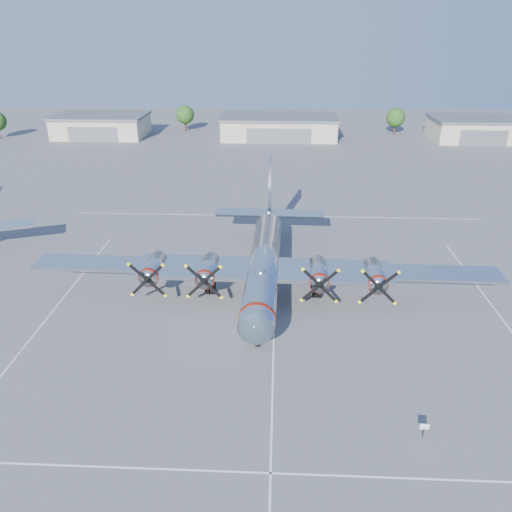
{
  "coord_description": "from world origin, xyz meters",
  "views": [
    {
      "loc": [
        0.14,
        -44.87,
        25.74
      ],
      "look_at": [
        -2.11,
        3.78,
        3.2
      ],
      "focal_mm": 35.0,
      "sensor_mm": 36.0,
      "label": 1
    }
  ],
  "objects_px": {
    "hangar_west": "(102,125)",
    "tree_east": "(396,118)",
    "hangar_east": "(474,129)",
    "main_bomber_b29": "(264,286)",
    "tree_west": "(185,115)",
    "info_placard": "(424,428)",
    "hangar_center": "(279,127)"
  },
  "relations": [
    {
      "from": "hangar_west",
      "to": "hangar_center",
      "type": "xyz_separation_m",
      "value": [
        45.0,
        -0.0,
        -0.0
      ]
    },
    {
      "from": "hangar_east",
      "to": "tree_west",
      "type": "bearing_deg",
      "value": 173.72
    },
    {
      "from": "tree_west",
      "to": "tree_east",
      "type": "xyz_separation_m",
      "value": [
        55.0,
        -2.0,
        0.0
      ]
    },
    {
      "from": "hangar_west",
      "to": "hangar_east",
      "type": "xyz_separation_m",
      "value": [
        93.0,
        0.0,
        0.0
      ]
    },
    {
      "from": "main_bomber_b29",
      "to": "info_placard",
      "type": "distance_m",
      "value": 24.41
    },
    {
      "from": "hangar_east",
      "to": "main_bomber_b29",
      "type": "distance_m",
      "value": 93.08
    },
    {
      "from": "hangar_west",
      "to": "tree_east",
      "type": "bearing_deg",
      "value": 4.6
    },
    {
      "from": "tree_west",
      "to": "tree_east",
      "type": "relative_size",
      "value": 1.0
    },
    {
      "from": "hangar_east",
      "to": "hangar_center",
      "type": "bearing_deg",
      "value": -180.0
    },
    {
      "from": "hangar_east",
      "to": "info_placard",
      "type": "height_order",
      "value": "hangar_east"
    },
    {
      "from": "tree_east",
      "to": "info_placard",
      "type": "height_order",
      "value": "tree_east"
    },
    {
      "from": "hangar_center",
      "to": "info_placard",
      "type": "height_order",
      "value": "hangar_center"
    },
    {
      "from": "tree_east",
      "to": "info_placard",
      "type": "distance_m",
      "value": 108.33
    },
    {
      "from": "tree_west",
      "to": "info_placard",
      "type": "xyz_separation_m",
      "value": [
        35.4,
        -108.49,
        -3.39
      ]
    },
    {
      "from": "hangar_east",
      "to": "tree_east",
      "type": "height_order",
      "value": "tree_east"
    },
    {
      "from": "main_bomber_b29",
      "to": "hangar_center",
      "type": "bearing_deg",
      "value": 90.38
    },
    {
      "from": "tree_east",
      "to": "main_bomber_b29",
      "type": "xyz_separation_m",
      "value": [
        -31.18,
        -85.02,
        -4.22
      ]
    },
    {
      "from": "info_placard",
      "to": "hangar_east",
      "type": "bearing_deg",
      "value": 71.82
    },
    {
      "from": "hangar_west",
      "to": "main_bomber_b29",
      "type": "bearing_deg",
      "value": -60.98
    },
    {
      "from": "hangar_center",
      "to": "hangar_west",
      "type": "bearing_deg",
      "value": 180.0
    },
    {
      "from": "hangar_east",
      "to": "info_placard",
      "type": "bearing_deg",
      "value": -110.52
    },
    {
      "from": "main_bomber_b29",
      "to": "tree_west",
      "type": "bearing_deg",
      "value": 106.55
    },
    {
      "from": "hangar_west",
      "to": "info_placard",
      "type": "distance_m",
      "value": 114.73
    },
    {
      "from": "hangar_center",
      "to": "tree_west",
      "type": "distance_m",
      "value": 26.3
    },
    {
      "from": "tree_west",
      "to": "hangar_west",
      "type": "bearing_deg",
      "value": -158.11
    },
    {
      "from": "hangar_west",
      "to": "tree_west",
      "type": "height_order",
      "value": "tree_west"
    },
    {
      "from": "hangar_west",
      "to": "hangar_east",
      "type": "distance_m",
      "value": 93.0
    },
    {
      "from": "hangar_west",
      "to": "hangar_east",
      "type": "height_order",
      "value": "same"
    },
    {
      "from": "tree_east",
      "to": "hangar_east",
      "type": "bearing_deg",
      "value": -18.54
    },
    {
      "from": "hangar_east",
      "to": "main_bomber_b29",
      "type": "bearing_deg",
      "value": -121.91
    },
    {
      "from": "hangar_center",
      "to": "hangar_east",
      "type": "bearing_deg",
      "value": 0.0
    },
    {
      "from": "hangar_west",
      "to": "hangar_east",
      "type": "bearing_deg",
      "value": 0.0
    }
  ]
}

